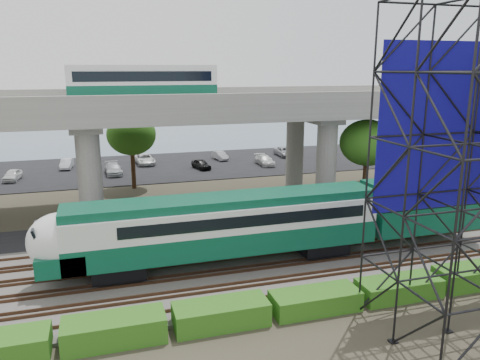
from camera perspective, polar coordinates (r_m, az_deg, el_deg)
name	(u,v)px	position (r m, az deg, el deg)	size (l,w,h in m)	color
ground	(268,277)	(28.52, 3.44, -11.77)	(140.00, 140.00, 0.00)	#474233
ballast_bed	(257,263)	(30.19, 2.12, -10.06)	(90.00, 12.00, 0.20)	slate
service_road	(223,222)	(37.81, -2.06, -5.20)	(90.00, 5.00, 0.08)	black
parking_lot	(176,166)	(60.09, -7.78, 1.75)	(90.00, 18.00, 0.08)	black
harbor_water	(156,141)	(81.58, -10.25, 4.74)	(140.00, 40.00, 0.03)	#435F6F
rail_tracks	(257,260)	(30.12, 2.12, -9.74)	(90.00, 9.52, 0.16)	#472D1E
commuter_train	(259,221)	(29.22, 2.34, -5.03)	(29.30, 3.06, 4.30)	black
overpass	(202,114)	(41.27, -4.64, 7.98)	(80.00, 12.00, 12.40)	#9E9B93
hedge_strip	(315,300)	(25.10, 9.17, -14.23)	(34.60, 1.80, 1.20)	#2C5F15
trees	(154,146)	(41.09, -10.48, 4.05)	(40.94, 16.94, 7.69)	#382314
suv	(196,219)	(36.59, -5.43, -4.74)	(2.20, 4.77, 1.33)	black
parked_cars	(177,161)	(59.65, -7.69, 2.31)	(36.27, 9.66, 1.30)	silver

